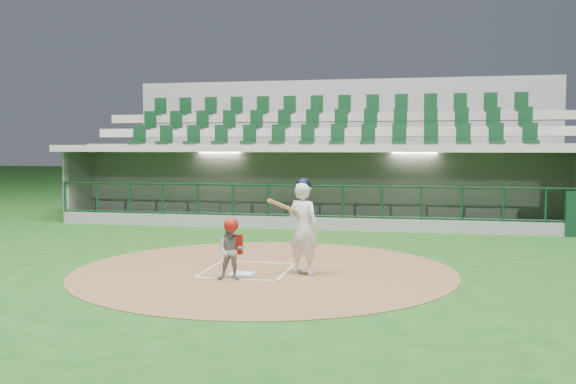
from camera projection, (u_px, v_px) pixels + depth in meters
name	position (u px, v px, depth m)	size (l,w,h in m)	color
ground	(252.00, 268.00, 12.40)	(120.00, 120.00, 0.00)	#184915
dirt_circle	(264.00, 270.00, 12.14)	(7.20, 7.20, 0.01)	brown
home_plate	(242.00, 274.00, 11.71)	(0.43, 0.43, 0.02)	silver
batter_box_chalk	(248.00, 270.00, 12.10)	(1.55, 1.80, 0.01)	silver
dugout_structure	(318.00, 191.00, 19.96)	(16.40, 3.70, 3.00)	gray
seating_deck	(330.00, 173.00, 22.95)	(17.00, 6.72, 5.15)	slate
batter	(303.00, 226.00, 11.68)	(0.90, 0.95, 1.77)	white
catcher	(231.00, 249.00, 11.20)	(0.54, 0.44, 1.10)	gray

